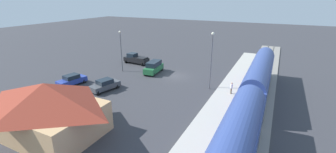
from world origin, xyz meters
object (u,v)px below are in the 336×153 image
(sedan_charcoal, at_px, (105,85))
(light_pole_near_platform, at_px, (211,55))
(pedestrian_on_platform, at_px, (231,87))
(sedan_blue, at_px, (72,80))
(light_pole_lot_center, at_px, (121,46))
(pickup_black, at_px, (136,59))
(station_building, at_px, (48,108))
(suv_green, at_px, (154,67))

(sedan_charcoal, height_order, light_pole_near_platform, light_pole_near_platform)
(pedestrian_on_platform, distance_m, sedan_blue, 24.69)
(pedestrian_on_platform, distance_m, light_pole_lot_center, 21.27)
(pickup_black, relative_size, light_pole_lot_center, 0.72)
(station_building, distance_m, sedan_charcoal, 11.83)
(sedan_blue, xyz_separation_m, suv_green, (-8.67, -11.15, 0.27))
(sedan_charcoal, distance_m, suv_green, 10.77)
(pedestrian_on_platform, distance_m, pickup_black, 22.95)
(station_building, relative_size, sedan_charcoal, 2.30)
(light_pole_near_platform, bearing_deg, pickup_black, -20.77)
(station_building, bearing_deg, suv_green, -89.20)
(station_building, bearing_deg, light_pole_lot_center, -72.90)
(suv_green, bearing_deg, pedestrian_on_platform, 164.83)
(sedan_charcoal, height_order, suv_green, suv_green)
(suv_green, relative_size, light_pole_near_platform, 0.58)
(pickup_black, xyz_separation_m, light_pole_lot_center, (-0.68, 5.61, 3.78))
(sedan_blue, xyz_separation_m, sedan_charcoal, (-6.22, -0.67, 0.00))
(station_building, relative_size, sedan_blue, 2.33)
(pedestrian_on_platform, height_order, suv_green, suv_green)
(sedan_blue, relative_size, sedan_charcoal, 0.99)
(sedan_charcoal, relative_size, light_pole_near_platform, 0.55)
(suv_green, xyz_separation_m, light_pole_near_platform, (-11.51, 2.96, 4.23))
(sedan_blue, distance_m, light_pole_lot_center, 10.59)
(suv_green, bearing_deg, pickup_black, -30.65)
(sedan_charcoal, bearing_deg, pedestrian_on_platform, -159.78)
(pickup_black, height_order, light_pole_near_platform, light_pole_near_platform)
(pickup_black, xyz_separation_m, light_pole_near_platform, (-18.06, 6.85, 4.35))
(suv_green, bearing_deg, light_pole_near_platform, 165.55)
(pickup_black, relative_size, sedan_blue, 1.16)
(sedan_blue, xyz_separation_m, light_pole_lot_center, (-2.80, -9.42, 3.93))
(station_building, distance_m, sedan_blue, 14.08)
(suv_green, bearing_deg, sedan_blue, 52.14)
(pickup_black, distance_m, light_pole_lot_center, 6.80)
(pedestrian_on_platform, relative_size, pickup_black, 0.31)
(sedan_blue, height_order, light_pole_near_platform, light_pole_near_platform)
(pedestrian_on_platform, height_order, sedan_charcoal, pedestrian_on_platform)
(sedan_blue, bearing_deg, suv_green, -127.86)
(pickup_black, xyz_separation_m, sedan_blue, (2.12, 15.04, -0.15))
(light_pole_lot_center, bearing_deg, sedan_blue, 73.46)
(sedan_blue, bearing_deg, sedan_charcoal, -173.84)
(pickup_black, bearing_deg, suv_green, 149.35)
(sedan_blue, relative_size, light_pole_near_platform, 0.55)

